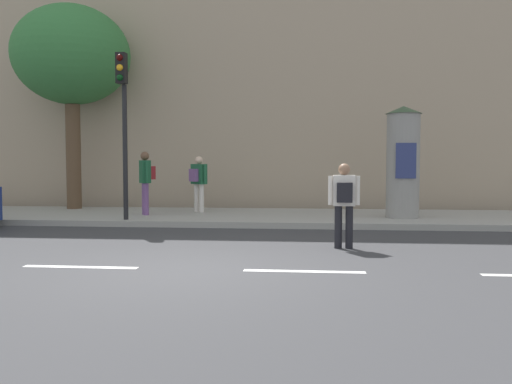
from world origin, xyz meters
The scene contains 10 objects.
ground_plane centered at (0.00, 0.00, 0.00)m, with size 80.00×80.00×0.00m, color #38383A.
sidewalk_curb centered at (0.00, 7.00, 0.07)m, with size 36.00×4.00×0.15m, color #9E9B93.
lane_markings centered at (0.00, 0.00, 0.00)m, with size 25.80×0.16×0.01m.
building_backdrop centered at (0.00, 12.00, 5.67)m, with size 36.00×5.00×11.34m, color tan.
traffic_light centered at (-2.82, 5.24, 2.94)m, with size 0.24×0.45×4.13m.
poster_column centered at (4.22, 6.52, 1.62)m, with size 0.93×0.93×2.90m.
street_tree centered at (-5.49, 8.29, 4.83)m, with size 3.54×3.54×6.23m.
pedestrian_with_bag centered at (2.43, 2.19, 0.94)m, with size 0.58×0.38×1.58m.
pedestrian_near_pole centered at (-2.67, 6.58, 1.18)m, with size 0.50×0.50×1.74m.
pedestrian_with_backpack centered at (-1.39, 7.47, 1.12)m, with size 0.54×0.54×1.61m.
Camera 1 is at (1.77, -7.99, 1.63)m, focal length 38.25 mm.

